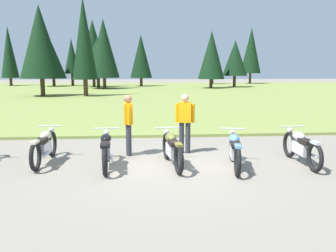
{
  "coord_description": "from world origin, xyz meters",
  "views": [
    {
      "loc": [
        -0.71,
        -8.35,
        2.37
      ],
      "look_at": [
        0.0,
        0.6,
        0.9
      ],
      "focal_mm": 37.71,
      "sensor_mm": 36.0,
      "label": 1
    }
  ],
  "objects_px": {
    "motorcycle_black": "(106,150)",
    "rider_in_hivis_vest": "(128,121)",
    "motorcycle_olive": "(172,149)",
    "motorcycle_silver": "(301,147)",
    "motorcycle_sky_blue": "(235,150)",
    "rider_with_back_turned": "(185,120)",
    "motorcycle_cream": "(44,146)"
  },
  "relations": [
    {
      "from": "motorcycle_black",
      "to": "rider_in_hivis_vest",
      "type": "bearing_deg",
      "value": 66.96
    },
    {
      "from": "motorcycle_black",
      "to": "rider_with_back_turned",
      "type": "bearing_deg",
      "value": 32.37
    },
    {
      "from": "motorcycle_sky_blue",
      "to": "rider_with_back_turned",
      "type": "bearing_deg",
      "value": 122.22
    },
    {
      "from": "motorcycle_cream",
      "to": "motorcycle_black",
      "type": "distance_m",
      "value": 1.67
    },
    {
      "from": "motorcycle_black",
      "to": "motorcycle_sky_blue",
      "type": "distance_m",
      "value": 3.09
    },
    {
      "from": "motorcycle_olive",
      "to": "motorcycle_silver",
      "type": "bearing_deg",
      "value": -1.0
    },
    {
      "from": "motorcycle_cream",
      "to": "motorcycle_sky_blue",
      "type": "height_order",
      "value": "same"
    },
    {
      "from": "motorcycle_black",
      "to": "rider_in_hivis_vest",
      "type": "relative_size",
      "value": 1.26
    },
    {
      "from": "motorcycle_olive",
      "to": "motorcycle_sky_blue",
      "type": "height_order",
      "value": "same"
    },
    {
      "from": "motorcycle_sky_blue",
      "to": "motorcycle_silver",
      "type": "xyz_separation_m",
      "value": [
        1.75,
        0.21,
        0.0
      ]
    },
    {
      "from": "motorcycle_silver",
      "to": "motorcycle_cream",
      "type": "bearing_deg",
      "value": 174.77
    },
    {
      "from": "motorcycle_cream",
      "to": "motorcycle_sky_blue",
      "type": "xyz_separation_m",
      "value": [
        4.67,
        -0.8,
        0.0
      ]
    },
    {
      "from": "motorcycle_olive",
      "to": "rider_in_hivis_vest",
      "type": "bearing_deg",
      "value": 132.09
    },
    {
      "from": "motorcycle_sky_blue",
      "to": "rider_with_back_turned",
      "type": "xyz_separation_m",
      "value": [
        -1.01,
        1.6,
        0.51
      ]
    },
    {
      "from": "motorcycle_sky_blue",
      "to": "motorcycle_silver",
      "type": "relative_size",
      "value": 0.99
    },
    {
      "from": "rider_in_hivis_vest",
      "to": "motorcycle_cream",
      "type": "bearing_deg",
      "value": -162.07
    },
    {
      "from": "motorcycle_silver",
      "to": "rider_with_back_turned",
      "type": "height_order",
      "value": "rider_with_back_turned"
    },
    {
      "from": "motorcycle_olive",
      "to": "motorcycle_silver",
      "type": "relative_size",
      "value": 1.0
    },
    {
      "from": "rider_in_hivis_vest",
      "to": "motorcycle_silver",
      "type": "bearing_deg",
      "value": -16.3
    },
    {
      "from": "motorcycle_cream",
      "to": "motorcycle_sky_blue",
      "type": "bearing_deg",
      "value": -9.67
    },
    {
      "from": "motorcycle_black",
      "to": "rider_with_back_turned",
      "type": "distance_m",
      "value": 2.51
    },
    {
      "from": "rider_in_hivis_vest",
      "to": "motorcycle_sky_blue",
      "type": "bearing_deg",
      "value": -29.77
    },
    {
      "from": "motorcycle_olive",
      "to": "rider_with_back_turned",
      "type": "height_order",
      "value": "rider_with_back_turned"
    },
    {
      "from": "motorcycle_cream",
      "to": "motorcycle_black",
      "type": "relative_size",
      "value": 1.0
    },
    {
      "from": "motorcycle_black",
      "to": "motorcycle_sky_blue",
      "type": "bearing_deg",
      "value": -5.21
    },
    {
      "from": "motorcycle_black",
      "to": "motorcycle_silver",
      "type": "height_order",
      "value": "same"
    },
    {
      "from": "motorcycle_silver",
      "to": "rider_with_back_turned",
      "type": "xyz_separation_m",
      "value": [
        -2.75,
        1.39,
        0.51
      ]
    },
    {
      "from": "motorcycle_cream",
      "to": "motorcycle_silver",
      "type": "height_order",
      "value": "same"
    },
    {
      "from": "motorcycle_black",
      "to": "motorcycle_sky_blue",
      "type": "height_order",
      "value": "same"
    },
    {
      "from": "motorcycle_olive",
      "to": "rider_in_hivis_vest",
      "type": "relative_size",
      "value": 1.26
    },
    {
      "from": "motorcycle_olive",
      "to": "motorcycle_sky_blue",
      "type": "xyz_separation_m",
      "value": [
        1.48,
        -0.27,
        0.0
      ]
    },
    {
      "from": "motorcycle_black",
      "to": "motorcycle_olive",
      "type": "bearing_deg",
      "value": -0.56
    }
  ]
}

